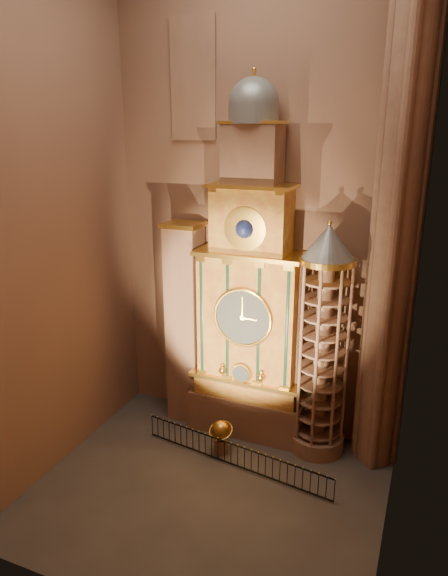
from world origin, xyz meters
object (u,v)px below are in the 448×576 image
at_px(portrait_tower, 185,324).
at_px(astronomical_clock, 250,303).
at_px(stair_turret, 322,345).
at_px(celestial_globe, 221,434).
at_px(iron_railing, 234,455).

bearing_deg(portrait_tower, astronomical_clock, -0.29).
bearing_deg(portrait_tower, stair_turret, -2.33).
height_order(stair_turret, celestial_globe, stair_turret).
xyz_separation_m(portrait_tower, celestial_globe, (2.89, -2.35, -4.18)).
bearing_deg(stair_turret, astronomical_clock, 175.70).
distance_m(astronomical_clock, stair_turret, 3.78).
bearing_deg(stair_turret, celestial_globe, -152.77).
height_order(stair_turret, iron_railing, stair_turret).
relative_size(stair_turret, celestial_globe, 6.65).
height_order(astronomical_clock, iron_railing, astronomical_clock).
relative_size(stair_turret, iron_railing, 1.18).
relative_size(celestial_globe, iron_railing, 0.18).
xyz_separation_m(astronomical_clock, stair_turret, (3.50, -0.26, -1.41)).
height_order(celestial_globe, iron_railing, celestial_globe).
relative_size(astronomical_clock, portrait_tower, 1.64).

